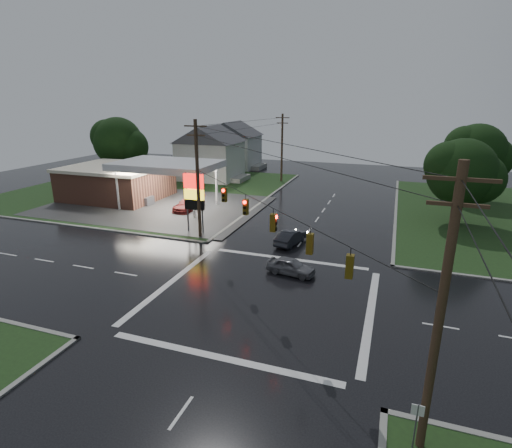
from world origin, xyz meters
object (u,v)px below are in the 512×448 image
(tree_nw_behind, at_px, (119,142))
(gas_station, at_px, (124,180))
(utility_pole_nw, at_px, (198,178))
(utility_pole_n, at_px, (282,147))
(house_far, at_px, (233,144))
(car_pump, at_px, (189,204))
(tree_ne_far, at_px, (477,153))
(car_crossing, at_px, (291,266))
(utility_pole_se, at_px, (440,315))
(house_near, at_px, (210,152))
(car_north, at_px, (291,237))
(tree_ne_near, at_px, (463,172))
(pylon_sign, at_px, (194,193))

(tree_nw_behind, bearing_deg, gas_station, -51.58)
(utility_pole_nw, xyz_separation_m, utility_pole_n, (0.00, 28.50, -0.25))
(house_far, bearing_deg, utility_pole_nw, -72.08)
(car_pump, bearing_deg, tree_ne_far, 29.79)
(tree_nw_behind, distance_m, car_crossing, 43.61)
(house_far, relative_size, tree_ne_far, 1.13)
(car_crossing, bearing_deg, utility_pole_n, 26.44)
(car_crossing, bearing_deg, utility_pole_nw, 72.14)
(utility_pole_se, xyz_separation_m, house_near, (-30.45, 45.50, -1.32))
(utility_pole_n, height_order, car_pump, utility_pole_n)
(house_near, height_order, car_crossing, house_near)
(house_near, distance_m, car_pump, 19.48)
(tree_nw_behind, xyz_separation_m, car_crossing, (34.70, -25.83, -5.54))
(utility_pole_nw, distance_m, house_near, 28.90)
(tree_ne_far, bearing_deg, car_pump, -153.33)
(car_north, bearing_deg, house_far, -47.97)
(utility_pole_se, xyz_separation_m, car_north, (-10.30, 19.98, -5.05))
(gas_station, relative_size, utility_pole_nw, 2.38)
(car_crossing, bearing_deg, car_pump, 59.12)
(house_near, relative_size, car_pump, 2.16)
(car_pump, bearing_deg, utility_pole_nw, -52.38)
(tree_ne_near, xyz_separation_m, car_north, (-14.94, -11.52, -4.89))
(tree_nw_behind, relative_size, car_north, 2.46)
(tree_nw_behind, relative_size, tree_ne_near, 1.11)
(house_far, distance_m, tree_nw_behind, 21.65)
(tree_ne_near, xyz_separation_m, car_pump, (-29.32, -4.24, -4.82))
(utility_pole_nw, relative_size, house_near, 1.00)
(house_near, xyz_separation_m, tree_nw_behind, (-12.89, -6.01, 1.77))
(utility_pole_n, relative_size, car_crossing, 2.81)
(pylon_sign, relative_size, tree_ne_far, 0.61)
(pylon_sign, xyz_separation_m, house_far, (-11.45, 37.50, 0.39))
(gas_station, height_order, utility_pole_se, utility_pole_se)
(tree_nw_behind, xyz_separation_m, tree_ne_near, (47.98, -8.00, -0.62))
(tree_ne_far, bearing_deg, house_near, 176.99)
(pylon_sign, height_order, car_crossing, pylon_sign)
(house_far, xyz_separation_m, tree_ne_near, (36.09, -26.01, 1.16))
(pylon_sign, relative_size, utility_pole_se, 0.55)
(pylon_sign, height_order, house_near, house_near)
(tree_ne_far, bearing_deg, tree_nw_behind, -175.51)
(gas_station, xyz_separation_m, car_north, (24.88, -9.22, -1.88))
(gas_station, distance_m, utility_pole_nw, 19.38)
(house_near, relative_size, tree_ne_near, 1.23)
(car_crossing, bearing_deg, house_far, 36.90)
(utility_pole_se, bearing_deg, utility_pole_n, 111.80)
(house_far, height_order, tree_ne_near, tree_ne_near)
(house_far, bearing_deg, car_north, -60.59)
(utility_pole_nw, bearing_deg, tree_nw_behind, 139.90)
(utility_pole_se, distance_m, car_pump, 37.10)
(gas_station, xyz_separation_m, car_pump, (10.50, -1.94, -1.80))
(tree_ne_near, bearing_deg, utility_pole_se, -98.38)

